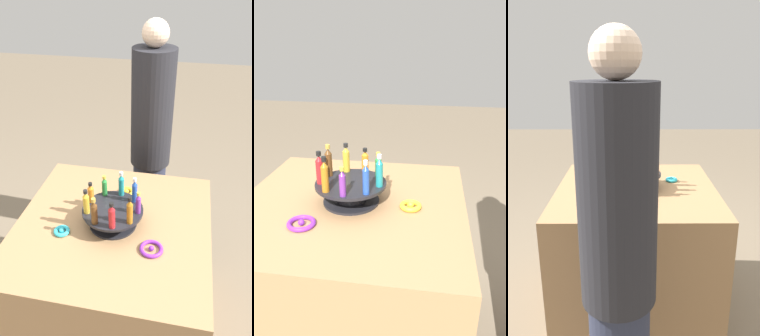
{
  "view_description": "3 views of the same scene",
  "coord_description": "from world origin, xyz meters",
  "views": [
    {
      "loc": [
        -1.14,
        -0.29,
        1.86
      ],
      "look_at": [
        0.22,
        -0.02,
        0.97
      ],
      "focal_mm": 35.0,
      "sensor_mm": 36.0,
      "label": 1
    },
    {
      "loc": [
        0.3,
        -1.16,
        1.42
      ],
      "look_at": [
        0.12,
        -0.01,
        0.95
      ],
      "focal_mm": 35.0,
      "sensor_mm": 36.0,
      "label": 2
    },
    {
      "loc": [
        1.8,
        -0.02,
        1.47
      ],
      "look_at": [
        0.16,
        -0.01,
        0.96
      ],
      "focal_mm": 35.0,
      "sensor_mm": 36.0,
      "label": 3
    }
  ],
  "objects": [
    {
      "name": "party_table",
      "position": [
        0.0,
        0.0,
        0.39
      ],
      "size": [
        0.92,
        0.92,
        0.79
      ],
      "color": "#9E754C",
      "rests_on": "ground_plane"
    },
    {
      "name": "bottle_green",
      "position": [
        0.1,
        0.06,
        0.93
      ],
      "size": [
        0.03,
        0.03,
        0.11
      ],
      "color": "#288438",
      "rests_on": "display_stand"
    },
    {
      "name": "display_stand",
      "position": [
        0.0,
        0.0,
        0.84
      ],
      "size": [
        0.29,
        0.29,
        0.09
      ],
      "color": "black",
      "rests_on": "party_table"
    },
    {
      "name": "ribbon_bow_purple",
      "position": [
        -0.14,
        -0.2,
        0.8
      ],
      "size": [
        0.1,
        0.1,
        0.02
      ],
      "color": "purple",
      "rests_on": "party_table"
    },
    {
      "name": "bottle_brown",
      "position": [
        -0.11,
        0.06,
        0.94
      ],
      "size": [
        0.03,
        0.03,
        0.14
      ],
      "color": "brown",
      "rests_on": "display_stand"
    },
    {
      "name": "bottle_teal",
      "position": [
        0.12,
        -0.02,
        0.94
      ],
      "size": [
        0.03,
        0.03,
        0.13
      ],
      "color": "teal",
      "rests_on": "display_stand"
    },
    {
      "name": "bottle_red",
      "position": [
        -0.12,
        -0.03,
        0.94
      ],
      "size": [
        0.03,
        0.03,
        0.13
      ],
      "color": "#B21E23",
      "rests_on": "display_stand"
    },
    {
      "name": "bottle_amber",
      "position": [
        -0.07,
        -0.09,
        0.94
      ],
      "size": [
        0.03,
        0.03,
        0.14
      ],
      "color": "#AD6B19",
      "rests_on": "display_stand"
    },
    {
      "name": "person_figure",
      "position": [
        0.8,
        -0.07,
        0.8
      ],
      "size": [
        0.27,
        0.27,
        1.59
      ],
      "rotation": [
        0.0,
        0.0,
        3.05
      ],
      "color": "#282D42",
      "rests_on": "ground_plane"
    },
    {
      "name": "ground_plane",
      "position": [
        0.0,
        0.0,
        0.0
      ],
      "size": [
        12.0,
        12.0,
        0.0
      ],
      "primitive_type": "plane",
      "color": "#756651"
    },
    {
      "name": "bottle_blue",
      "position": [
        0.08,
        -0.09,
        0.94
      ],
      "size": [
        0.03,
        0.03,
        0.13
      ],
      "color": "#234CAD",
      "rests_on": "display_stand"
    },
    {
      "name": "ribbon_bow_teal",
      "position": [
        -0.11,
        0.22,
        0.8
      ],
      "size": [
        0.07,
        0.07,
        0.03
      ],
      "color": "#2DB7CC",
      "rests_on": "party_table"
    },
    {
      "name": "ribbon_bow_gold",
      "position": [
        0.24,
        -0.02,
        0.8
      ],
      "size": [
        0.09,
        0.09,
        0.03
      ],
      "color": "gold",
      "rests_on": "party_table"
    },
    {
      "name": "bottle_orange",
      "position": [
        0.04,
        0.11,
        0.92
      ],
      "size": [
        0.03,
        0.03,
        0.11
      ],
      "color": "orange",
      "rests_on": "display_stand"
    },
    {
      "name": "bottle_gold",
      "position": [
        -0.05,
        0.11,
        0.93
      ],
      "size": [
        0.03,
        0.03,
        0.13
      ],
      "color": "gold",
      "rests_on": "display_stand"
    },
    {
      "name": "bottle_purple",
      "position": [
        0.0,
        -0.12,
        0.93
      ],
      "size": [
        0.02,
        0.02,
        0.11
      ],
      "color": "#702D93",
      "rests_on": "display_stand"
    }
  ]
}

